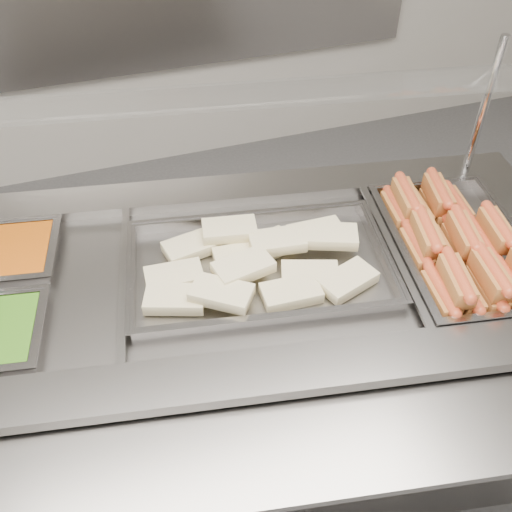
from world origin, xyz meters
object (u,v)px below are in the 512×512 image
object	(u,v)px
sneeze_guard	(224,100)
pan_hotdogs	(457,253)
steam_counter	(241,366)
pan_wraps	(260,269)

from	to	relation	value
sneeze_guard	pan_hotdogs	size ratio (longest dim) A/B	2.79
steam_counter	pan_hotdogs	world-z (taller)	pan_hotdogs
sneeze_guard	pan_hotdogs	xyz separation A→B (m)	(0.59, -0.33, -0.41)
steam_counter	sneeze_guard	bearing A→B (deg)	79.87
sneeze_guard	pan_wraps	world-z (taller)	sneeze_guard
sneeze_guard	pan_wraps	bearing A→B (deg)	-84.78
steam_counter	pan_hotdogs	distance (m)	0.76
sneeze_guard	steam_counter	bearing A→B (deg)	-100.13
pan_hotdogs	pan_wraps	bearing A→B (deg)	169.87
steam_counter	pan_hotdogs	xyz separation A→B (m)	(0.63, -0.11, 0.42)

